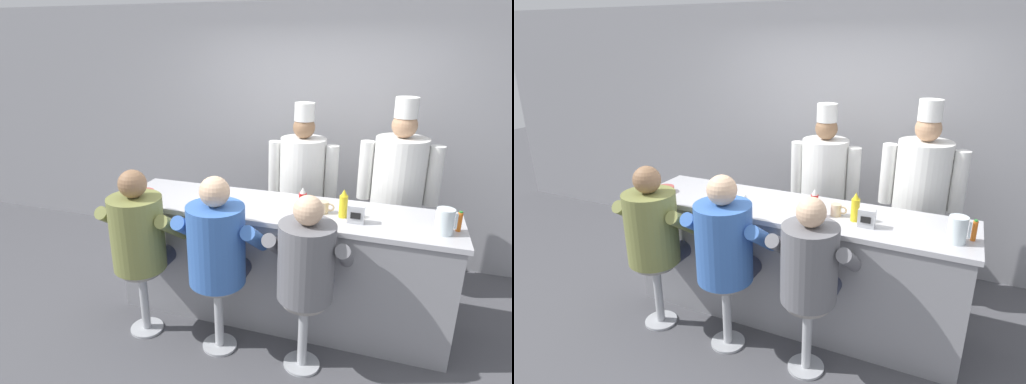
% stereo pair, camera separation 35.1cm
% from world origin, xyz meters
% --- Properties ---
extents(ground_plane, '(20.00, 20.00, 0.00)m').
position_xyz_m(ground_plane, '(0.00, 0.00, 0.00)').
color(ground_plane, '#4C4C51').
extents(wall_back, '(10.00, 0.06, 2.70)m').
position_xyz_m(wall_back, '(0.00, 1.71, 1.35)').
color(wall_back, '#99999E').
rests_on(wall_back, ground_plane).
extents(diner_counter, '(2.80, 0.69, 1.03)m').
position_xyz_m(diner_counter, '(0.00, 0.35, 0.51)').
color(diner_counter, gray).
rests_on(diner_counter, ground_plane).
extents(ketchup_bottle_red, '(0.06, 0.06, 0.22)m').
position_xyz_m(ketchup_bottle_red, '(0.19, 0.26, 1.13)').
color(ketchup_bottle_red, red).
rests_on(ketchup_bottle_red, diner_counter).
extents(mustard_bottle_yellow, '(0.07, 0.07, 0.23)m').
position_xyz_m(mustard_bottle_yellow, '(0.50, 0.30, 1.13)').
color(mustard_bottle_yellow, yellow).
rests_on(mustard_bottle_yellow, diner_counter).
extents(hot_sauce_bottle_orange, '(0.03, 0.03, 0.15)m').
position_xyz_m(hot_sauce_bottle_orange, '(1.33, 0.30, 1.10)').
color(hot_sauce_bottle_orange, orange).
rests_on(hot_sauce_bottle_orange, diner_counter).
extents(water_pitcher_clear, '(0.15, 0.13, 0.19)m').
position_xyz_m(water_pitcher_clear, '(1.22, 0.22, 1.12)').
color(water_pitcher_clear, silver).
rests_on(water_pitcher_clear, diner_counter).
extents(breakfast_plate, '(0.27, 0.27, 0.05)m').
position_xyz_m(breakfast_plate, '(-0.62, 0.33, 1.04)').
color(breakfast_plate, white).
rests_on(breakfast_plate, diner_counter).
extents(cereal_bowl, '(0.17, 0.17, 0.05)m').
position_xyz_m(cereal_bowl, '(-1.22, 0.23, 1.05)').
color(cereal_bowl, '#B24C47').
rests_on(cereal_bowl, diner_counter).
extents(coffee_mug_tan, '(0.13, 0.08, 0.09)m').
position_xyz_m(coffee_mug_tan, '(0.35, 0.34, 1.07)').
color(coffee_mug_tan, beige).
rests_on(coffee_mug_tan, diner_counter).
extents(napkin_dispenser_chrome, '(0.12, 0.07, 0.14)m').
position_xyz_m(napkin_dispenser_chrome, '(0.61, 0.22, 1.09)').
color(napkin_dispenser_chrome, silver).
rests_on(napkin_dispenser_chrome, diner_counter).
extents(diner_seated_olive, '(0.64, 0.63, 1.42)m').
position_xyz_m(diner_seated_olive, '(-1.01, -0.20, 0.86)').
color(diner_seated_olive, '#B2B5BA').
rests_on(diner_seated_olive, ground_plane).
extents(diner_seated_blue, '(0.65, 0.64, 1.43)m').
position_xyz_m(diner_seated_blue, '(-0.34, -0.20, 0.87)').
color(diner_seated_blue, '#B2B5BA').
rests_on(diner_seated_blue, ground_plane).
extents(diner_seated_grey, '(0.60, 0.60, 1.37)m').
position_xyz_m(diner_seated_grey, '(0.33, -0.21, 0.84)').
color(diner_seated_grey, '#B2B5BA').
rests_on(diner_seated_grey, ground_plane).
extents(cook_in_whites_near, '(0.69, 0.44, 1.77)m').
position_xyz_m(cook_in_whites_near, '(-0.01, 1.14, 0.97)').
color(cook_in_whites_near, '#232328').
rests_on(cook_in_whites_near, ground_plane).
extents(cook_in_whites_far, '(0.73, 0.47, 1.86)m').
position_xyz_m(cook_in_whites_far, '(0.89, 1.11, 1.02)').
color(cook_in_whites_far, '#232328').
rests_on(cook_in_whites_far, ground_plane).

